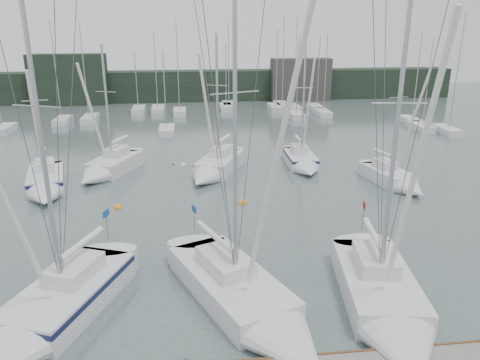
% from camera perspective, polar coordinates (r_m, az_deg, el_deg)
% --- Properties ---
extents(ground, '(160.00, 160.00, 0.00)m').
position_cam_1_polar(ground, '(22.73, -1.40, -15.46)').
color(ground, '#475755').
rests_on(ground, ground).
extents(far_treeline, '(90.00, 4.00, 5.00)m').
position_cam_1_polar(far_treeline, '(81.40, -5.65, 11.37)').
color(far_treeline, black).
rests_on(far_treeline, ground).
extents(far_building_left, '(12.00, 3.00, 8.00)m').
position_cam_1_polar(far_building_left, '(81.31, -20.17, 11.41)').
color(far_building_left, black).
rests_on(far_building_left, ground).
extents(far_building_right, '(10.00, 3.00, 7.00)m').
position_cam_1_polar(far_building_right, '(81.68, 7.38, 12.04)').
color(far_building_right, '#3A3836').
rests_on(far_building_right, ground).
extents(mast_forest, '(59.19, 25.75, 14.01)m').
position_cam_1_polar(mast_forest, '(65.94, -1.54, 7.96)').
color(mast_forest, silver).
rests_on(mast_forest, ground).
extents(sailboat_near_left, '(6.61, 10.38, 16.20)m').
position_cam_1_polar(sailboat_near_left, '(22.66, -22.80, -15.25)').
color(sailboat_near_left, silver).
rests_on(sailboat_near_left, ground).
extents(sailboat_near_center, '(7.35, 11.66, 16.99)m').
position_cam_1_polar(sailboat_near_center, '(21.62, 2.03, -15.61)').
color(sailboat_near_center, silver).
rests_on(sailboat_near_center, ground).
extents(sailboat_near_right, '(4.80, 10.85, 16.20)m').
position_cam_1_polar(sailboat_near_right, '(22.50, 17.61, -14.96)').
color(sailboat_near_right, silver).
rests_on(sailboat_near_right, ground).
extents(sailboat_mid_a, '(4.55, 8.89, 11.81)m').
position_cam_1_polar(sailboat_mid_a, '(39.76, -22.62, -0.54)').
color(sailboat_mid_a, silver).
rests_on(sailboat_mid_a, ground).
extents(sailboat_mid_b, '(5.61, 8.33, 11.95)m').
position_cam_1_polar(sailboat_mid_b, '(42.32, -16.06, 1.27)').
color(sailboat_mid_b, silver).
rests_on(sailboat_mid_b, ground).
extents(sailboat_mid_c, '(6.00, 8.93, 12.76)m').
position_cam_1_polar(sailboat_mid_c, '(40.73, -3.24, 1.35)').
color(sailboat_mid_c, silver).
rests_on(sailboat_mid_c, ground).
extents(sailboat_mid_d, '(2.61, 6.97, 12.12)m').
position_cam_1_polar(sailboat_mid_d, '(43.10, 7.68, 2.10)').
color(sailboat_mid_d, silver).
rests_on(sailboat_mid_d, ground).
extents(sailboat_mid_e, '(3.68, 7.35, 11.93)m').
position_cam_1_polar(sailboat_mid_e, '(39.99, 18.61, -0.09)').
color(sailboat_mid_e, silver).
rests_on(sailboat_mid_e, ground).
extents(buoy_b, '(0.63, 0.63, 0.63)m').
position_cam_1_polar(buoy_b, '(34.73, 0.30, -2.85)').
color(buoy_b, orange).
rests_on(buoy_b, ground).
extents(buoy_c, '(0.61, 0.61, 0.61)m').
position_cam_1_polar(buoy_c, '(35.05, -14.64, -3.29)').
color(buoy_c, orange).
rests_on(buoy_c, ground).
extents(seagull, '(0.98, 0.48, 0.20)m').
position_cam_1_polar(seagull, '(22.02, -6.95, 1.90)').
color(seagull, silver).
rests_on(seagull, ground).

